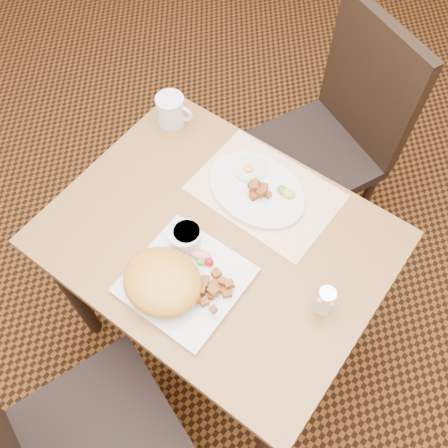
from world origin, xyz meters
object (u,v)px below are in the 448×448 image
Objects in this scene: plate_square at (186,281)px; salt_shaker at (325,301)px; table at (218,254)px; chair_far at (333,133)px; plate_oval at (256,190)px; coffee_mug at (172,110)px.

plate_square is 2.80× the size of salt_shaker.
salt_shaker is at bearing -1.56° from table.
plate_square reaches higher than table.
table is 0.70m from chair_far.
plate_oval is (0.00, 0.19, 0.12)m from table.
table is 0.22m from plate_oval.
chair_far reaches higher than coffee_mug.
chair_far is 3.46× the size of plate_square.
chair_far is at bearing 115.05° from salt_shaker.
coffee_mug reaches higher than table.
coffee_mug is (-0.36, 0.06, 0.04)m from plate_oval.
chair_far is 0.82m from salt_shaker.
table is 7.69× the size of coffee_mug.
salt_shaker is (0.33, -0.19, 0.04)m from plate_oval.
salt_shaker is (0.34, -0.01, 0.16)m from table.
plate_oval reaches higher than plate_square.
plate_oval is (-0.01, -0.51, 0.22)m from chair_far.
plate_oval is at bearing 89.55° from table.
plate_oval is 0.37m from coffee_mug.
table is 0.93× the size of chair_far.
salt_shaker reaches higher than table.
salt_shaker reaches higher than plate_square.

